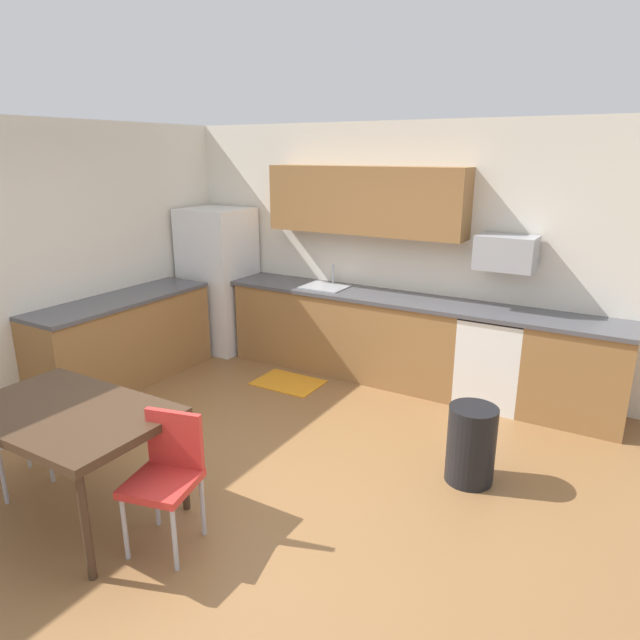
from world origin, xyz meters
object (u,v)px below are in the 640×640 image
at_px(dining_table, 66,418).
at_px(chair_near_table, 167,470).
at_px(trash_bin, 471,444).
at_px(refrigerator, 219,280).
at_px(microwave, 506,253).
at_px(oven_range, 494,358).

height_order(dining_table, chair_near_table, chair_near_table).
height_order(dining_table, trash_bin, dining_table).
xyz_separation_m(refrigerator, chair_near_table, (2.17, -3.06, -0.37)).
bearing_deg(chair_near_table, trash_bin, 48.71).
xyz_separation_m(microwave, trash_bin, (0.22, -1.60, -1.18)).
xyz_separation_m(refrigerator, trash_bin, (3.61, -1.42, -0.57)).
bearing_deg(microwave, trash_bin, -82.11).
height_order(chair_near_table, trash_bin, chair_near_table).
distance_m(microwave, dining_table, 3.98).
bearing_deg(chair_near_table, refrigerator, 125.33).
bearing_deg(refrigerator, trash_bin, -21.44).
bearing_deg(oven_range, refrigerator, -178.65).
distance_m(refrigerator, microwave, 3.44).
xyz_separation_m(microwave, chair_near_table, (-1.22, -3.24, -0.98)).
distance_m(oven_range, microwave, 1.03).
relative_size(oven_range, trash_bin, 1.52).
xyz_separation_m(refrigerator, microwave, (3.39, 0.18, 0.61)).
xyz_separation_m(chair_near_table, trash_bin, (1.44, 1.64, -0.20)).
relative_size(refrigerator, trash_bin, 2.91).
distance_m(microwave, chair_near_table, 3.59).
bearing_deg(chair_near_table, dining_table, -172.33).
distance_m(refrigerator, dining_table, 3.45).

